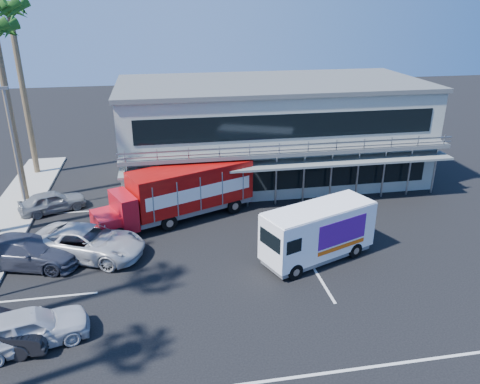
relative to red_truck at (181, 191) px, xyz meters
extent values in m
plane|color=black|center=(4.26, -8.23, -1.84)|extent=(120.00, 120.00, 0.00)
cube|color=#979A8D|center=(7.26, 6.77, 1.66)|extent=(22.00, 10.00, 7.00)
cube|color=#515454|center=(7.26, 6.77, 5.31)|extent=(22.40, 10.40, 0.30)
cube|color=#515454|center=(7.26, 1.17, 1.76)|extent=(22.00, 1.20, 0.25)
cube|color=gray|center=(7.26, 0.62, 2.26)|extent=(22.00, 0.08, 0.90)
cube|color=slate|center=(7.26, 0.87, 1.06)|extent=(22.00, 1.80, 0.15)
cube|color=black|center=(7.26, 1.75, -0.24)|extent=(20.00, 0.06, 1.60)
cube|color=black|center=(7.26, 1.75, 3.36)|extent=(20.00, 0.06, 1.60)
cylinder|color=brown|center=(-10.44, 4.77, 3.66)|extent=(0.44, 0.44, 11.00)
cylinder|color=brown|center=(-10.84, 10.27, 4.16)|extent=(0.44, 0.44, 12.00)
sphere|color=#224A15|center=(-10.84, 10.27, 10.36)|extent=(1.10, 1.10, 1.10)
cylinder|color=gray|center=(-9.94, 2.77, 2.16)|extent=(0.14, 0.14, 8.00)
cube|color=gray|center=(-9.94, 2.77, 6.16)|extent=(0.50, 0.25, 0.18)
cube|color=#B00E19|center=(-4.40, -1.85, -0.88)|extent=(2.07, 2.51, 1.15)
cube|color=#B00E19|center=(-3.43, -1.44, -0.36)|extent=(1.81, 2.58, 2.01)
cube|color=black|center=(-3.43, -1.44, 0.22)|extent=(0.83, 1.89, 0.67)
cube|color=#AF0D0A|center=(0.63, 0.27, 0.27)|extent=(7.99, 5.18, 2.49)
cube|color=slate|center=(0.63, 0.27, -1.22)|extent=(7.85, 4.85, 0.29)
cube|color=white|center=(1.10, -0.85, 0.17)|extent=(6.51, 2.77, 0.81)
cube|color=white|center=(0.17, 1.38, 0.17)|extent=(6.51, 2.77, 0.81)
cylinder|color=black|center=(-3.72, -2.71, -1.34)|extent=(1.03, 0.64, 1.00)
cylinder|color=black|center=(-4.54, -0.77, -1.34)|extent=(1.03, 0.64, 1.00)
cylinder|color=black|center=(-0.90, -1.52, -1.34)|extent=(1.03, 0.64, 1.00)
cylinder|color=black|center=(-1.72, 0.42, -1.34)|extent=(1.03, 0.64, 1.00)
cylinder|color=black|center=(3.34, 0.26, -1.34)|extent=(1.03, 0.64, 1.00)
cylinder|color=black|center=(2.52, 2.21, -1.34)|extent=(1.03, 0.64, 1.00)
cube|color=white|center=(6.70, -6.23, -0.13)|extent=(6.48, 4.22, 2.45)
cube|color=slate|center=(6.70, -6.23, -1.49)|extent=(6.17, 3.93, 0.31)
cube|color=black|center=(3.86, -7.36, 0.13)|extent=(0.69, 1.63, 0.83)
cube|color=white|center=(6.70, -6.23, 1.12)|extent=(6.35, 4.14, 0.07)
cube|color=#540E82|center=(7.74, -6.97, 0.04)|extent=(2.94, 1.19, 1.32)
cube|color=#540E82|center=(6.96, -4.98, 0.04)|extent=(2.94, 1.19, 1.32)
cube|color=#F2590C|center=(7.75, -6.97, -0.83)|extent=(2.94, 1.18, 0.22)
cylinder|color=black|center=(5.00, -7.91, -1.42)|extent=(0.89, 0.57, 0.84)
cylinder|color=black|center=(4.32, -6.18, -1.42)|extent=(0.89, 0.57, 0.84)
cylinder|color=black|center=(8.75, -6.42, -1.42)|extent=(0.89, 0.57, 0.84)
cylinder|color=black|center=(8.07, -4.69, -1.42)|extent=(0.89, 0.57, 0.84)
imported|color=silver|center=(-6.73, -10.67, -1.05)|extent=(4.98, 3.07, 1.58)
imported|color=#BABABC|center=(-5.24, -3.83, -1.00)|extent=(6.66, 4.88, 1.68)
imported|color=#323543|center=(-8.24, -4.23, -1.03)|extent=(5.96, 3.63, 1.62)
imported|color=gray|center=(-8.24, 2.57, -1.14)|extent=(4.43, 3.14, 1.40)
camera|label=1|loc=(-1.11, -26.89, 10.95)|focal=35.00mm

